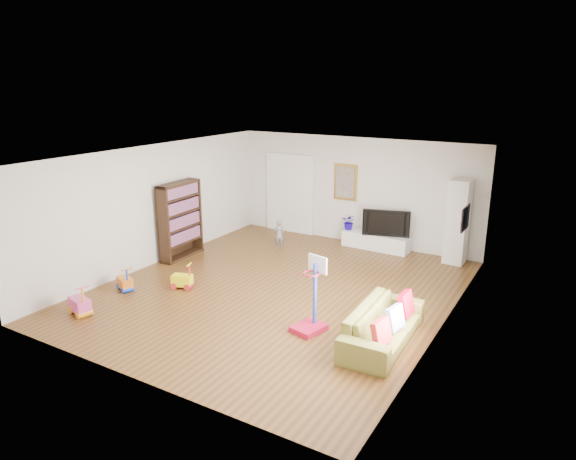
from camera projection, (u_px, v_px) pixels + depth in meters
The scene contains 25 objects.
floor at pixel (278, 290), 10.30m from camera, with size 6.50×7.50×0.00m, color brown.
ceiling at pixel (277, 155), 9.54m from camera, with size 6.50×7.50×0.00m, color white.
wall_back at pixel (355, 191), 13.02m from camera, with size 6.50×0.00×2.70m, color silver.
wall_front at pixel (130, 291), 6.82m from camera, with size 6.50×0.00×2.70m, color white.
wall_left at pixel (154, 205), 11.51m from camera, with size 0.00×7.50×2.70m, color white.
wall_right at pixel (447, 253), 8.34m from camera, with size 0.00×7.50×2.70m, color silver.
navy_accent at pixel (468, 205), 9.36m from camera, with size 0.01×3.20×1.70m, color black.
olive_wainscot at pixel (461, 274), 9.74m from camera, with size 0.01×3.20×1.00m, color brown.
doorway at pixel (290, 194), 14.00m from camera, with size 1.45×0.06×2.10m, color white.
painting_back at pixel (345, 182), 13.05m from camera, with size 0.62×0.06×0.92m, color gold.
artwork_right at pixel (465, 218), 9.64m from camera, with size 0.04×0.56×0.46m, color #7F3F8C.
media_console at pixel (376, 241), 12.74m from camera, with size 1.69×0.42×0.39m, color white.
tall_cabinet at pixel (458, 222), 11.57m from camera, with size 0.45×0.45×1.94m, color white.
bookshelf at pixel (180, 220), 11.97m from camera, with size 0.32×1.23×1.80m, color black.
sofa at pixel (383, 325), 8.16m from camera, with size 2.06×0.81×0.60m, color olive.
basketball_hoop at pixel (309, 295), 8.43m from camera, with size 0.44×0.54×1.30m, color #AC1031.
ride_on_yellow at pixel (182, 276), 10.31m from camera, with size 0.39×0.24×0.53m, color #FFF60F.
ride_on_orange at pixel (124, 278), 10.21m from camera, with size 0.37×0.23×0.50m, color orange.
ride_on_pink at pixel (79, 299), 9.14m from camera, with size 0.43×0.27×0.58m, color #E2439A.
child at pixel (279, 234), 12.74m from camera, with size 0.27×0.18×0.74m, color slate.
tv at pixel (386, 222), 12.49m from camera, with size 1.14×0.15×0.66m, color black.
vase_plant at pixel (349, 222), 12.99m from camera, with size 0.37×0.32×0.41m, color #19079A.
pillow_left at pixel (381, 332), 7.56m from camera, with size 0.10×0.38×0.38m, color red.
pillow_center at pixel (395, 318), 8.01m from camera, with size 0.10×0.37×0.37m, color white.
pillow_right at pixel (406, 304), 8.50m from camera, with size 0.10×0.40×0.40m, color #B6011B.
Camera 1 is at (5.02, -8.12, 4.04)m, focal length 32.00 mm.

